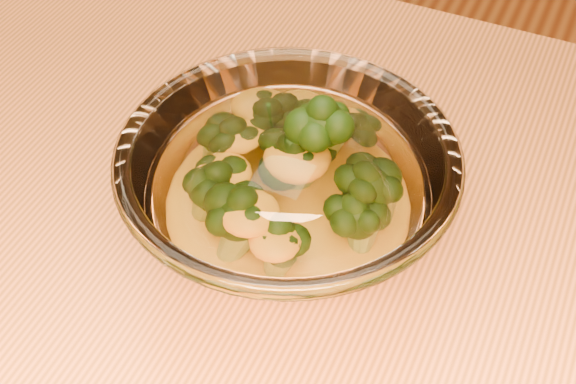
{
  "coord_description": "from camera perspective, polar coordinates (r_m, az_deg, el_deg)",
  "views": [
    {
      "loc": [
        0.13,
        -0.27,
        1.2
      ],
      "look_at": [
        -0.02,
        0.07,
        0.81
      ],
      "focal_mm": 50.0,
      "sensor_mm": 36.0,
      "label": 1
    }
  ],
  "objects": [
    {
      "name": "glass_bowl",
      "position": [
        0.54,
        0.0,
        -0.36
      ],
      "size": [
        0.23,
        0.23,
        0.1
      ],
      "color": "white",
      "rests_on": "table"
    },
    {
      "name": "cheese_sauce",
      "position": [
        0.56,
        -0.0,
        -1.85
      ],
      "size": [
        0.12,
        0.12,
        0.03
      ],
      "primitive_type": "ellipsoid",
      "color": "orange",
      "rests_on": "glass_bowl"
    },
    {
      "name": "broccoli_heap",
      "position": [
        0.54,
        0.17,
        1.66
      ],
      "size": [
        0.15,
        0.15,
        0.09
      ],
      "color": "black",
      "rests_on": "cheese_sauce"
    }
  ]
}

